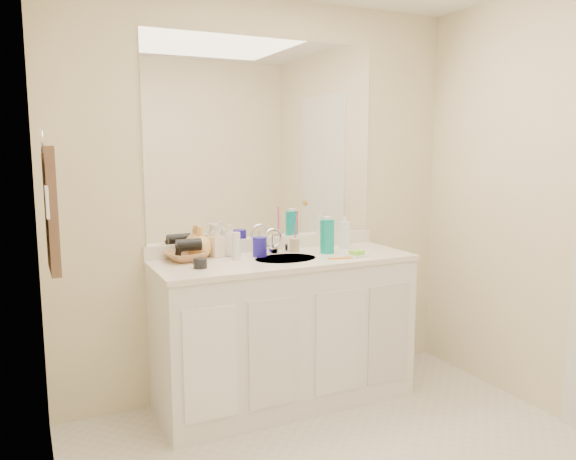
% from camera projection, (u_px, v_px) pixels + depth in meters
% --- Properties ---
extents(wall_back, '(2.60, 0.02, 2.40)m').
position_uv_depth(wall_back, '(265.00, 199.00, 3.47)').
color(wall_back, beige).
rests_on(wall_back, floor).
extents(wall_left, '(0.02, 2.60, 2.40)m').
position_uv_depth(wall_left, '(49.00, 251.00, 1.75)').
color(wall_left, beige).
rests_on(wall_left, floor).
extents(vanity_cabinet, '(1.50, 0.55, 0.85)m').
position_uv_depth(vanity_cabinet, '(284.00, 333.00, 3.34)').
color(vanity_cabinet, white).
rests_on(vanity_cabinet, floor).
extents(countertop, '(1.52, 0.57, 0.03)m').
position_uv_depth(countertop, '(284.00, 260.00, 3.27)').
color(countertop, white).
rests_on(countertop, vanity_cabinet).
extents(backsplash, '(1.52, 0.03, 0.08)m').
position_uv_depth(backsplash, '(266.00, 244.00, 3.49)').
color(backsplash, white).
rests_on(backsplash, countertop).
extents(sink_basin, '(0.37, 0.37, 0.02)m').
position_uv_depth(sink_basin, '(286.00, 260.00, 3.25)').
color(sink_basin, beige).
rests_on(sink_basin, countertop).
extents(faucet, '(0.02, 0.02, 0.11)m').
position_uv_depth(faucet, '(273.00, 244.00, 3.40)').
color(faucet, silver).
rests_on(faucet, countertop).
extents(mirror, '(1.48, 0.01, 1.20)m').
position_uv_depth(mirror, '(265.00, 140.00, 3.41)').
color(mirror, white).
rests_on(mirror, wall_back).
extents(blue_mug, '(0.09, 0.09, 0.11)m').
position_uv_depth(blue_mug, '(260.00, 247.00, 3.30)').
color(blue_mug, '#1F169B').
rests_on(blue_mug, countertop).
extents(tan_cup, '(0.06, 0.06, 0.08)m').
position_uv_depth(tan_cup, '(295.00, 245.00, 3.44)').
color(tan_cup, beige).
rests_on(tan_cup, countertop).
extents(toothbrush, '(0.02, 0.04, 0.21)m').
position_uv_depth(toothbrush, '(296.00, 228.00, 3.43)').
color(toothbrush, '#E53C80').
rests_on(toothbrush, tan_cup).
extents(mouthwash_bottle, '(0.11, 0.11, 0.21)m').
position_uv_depth(mouthwash_bottle, '(327.00, 236.00, 3.40)').
color(mouthwash_bottle, '#0C9B92').
rests_on(mouthwash_bottle, countertop).
extents(clear_pump_bottle, '(0.09, 0.09, 0.17)m').
position_uv_depth(clear_pump_bottle, '(345.00, 235.00, 3.56)').
color(clear_pump_bottle, white).
rests_on(clear_pump_bottle, countertop).
extents(soap_dish, '(0.13, 0.12, 0.01)m').
position_uv_depth(soap_dish, '(357.00, 256.00, 3.29)').
color(soap_dish, white).
rests_on(soap_dish, countertop).
extents(green_soap, '(0.08, 0.07, 0.03)m').
position_uv_depth(green_soap, '(357.00, 253.00, 3.29)').
color(green_soap, '#8DEA39').
rests_on(green_soap, soap_dish).
extents(orange_comb, '(0.14, 0.06, 0.01)m').
position_uv_depth(orange_comb, '(340.00, 258.00, 3.24)').
color(orange_comb, orange).
rests_on(orange_comb, countertop).
extents(dark_jar, '(0.09, 0.09, 0.05)m').
position_uv_depth(dark_jar, '(200.00, 263.00, 2.99)').
color(dark_jar, black).
rests_on(dark_jar, countertop).
extents(extra_white_bottle, '(0.05, 0.05, 0.16)m').
position_uv_depth(extra_white_bottle, '(236.00, 246.00, 3.20)').
color(extra_white_bottle, white).
rests_on(extra_white_bottle, countertop).
extents(soap_bottle_white, '(0.08, 0.08, 0.19)m').
position_uv_depth(soap_bottle_white, '(230.00, 241.00, 3.30)').
color(soap_bottle_white, white).
rests_on(soap_bottle_white, countertop).
extents(soap_bottle_cream, '(0.10, 0.10, 0.18)m').
position_uv_depth(soap_bottle_cream, '(217.00, 241.00, 3.29)').
color(soap_bottle_cream, '#F6E3C8').
rests_on(soap_bottle_cream, countertop).
extents(soap_bottle_yellow, '(0.16, 0.16, 0.18)m').
position_uv_depth(soap_bottle_yellow, '(200.00, 242.00, 3.26)').
color(soap_bottle_yellow, '#EFB15C').
rests_on(soap_bottle_yellow, countertop).
extents(wicker_basket, '(0.26, 0.26, 0.05)m').
position_uv_depth(wicker_basket, '(185.00, 256.00, 3.17)').
color(wicker_basket, '#A87043').
rests_on(wicker_basket, countertop).
extents(hair_dryer, '(0.14, 0.08, 0.07)m').
position_uv_depth(hair_dryer, '(189.00, 245.00, 3.17)').
color(hair_dryer, black).
rests_on(hair_dryer, wicker_basket).
extents(towel_ring, '(0.01, 0.11, 0.11)m').
position_uv_depth(towel_ring, '(41.00, 140.00, 2.40)').
color(towel_ring, silver).
rests_on(towel_ring, wall_left).
extents(hand_towel, '(0.04, 0.32, 0.55)m').
position_uv_depth(hand_towel, '(51.00, 209.00, 2.45)').
color(hand_towel, '#412E22').
rests_on(hand_towel, towel_ring).
extents(switch_plate, '(0.01, 0.08, 0.13)m').
position_uv_depth(switch_plate, '(47.00, 202.00, 2.26)').
color(switch_plate, white).
rests_on(switch_plate, wall_left).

